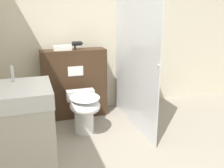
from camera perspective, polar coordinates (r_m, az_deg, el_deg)
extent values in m
cube|color=beige|center=(3.99, -5.23, 11.67)|extent=(8.00, 0.06, 2.50)
cube|color=#3D2819|center=(3.82, -8.56, 0.11)|extent=(0.95, 0.29, 1.03)
cube|color=white|center=(3.62, -8.31, 2.93)|extent=(0.22, 0.01, 0.14)
cube|color=silver|center=(3.40, 4.91, 7.41)|extent=(0.01, 1.51, 2.10)
sphere|color=#B2B2B7|center=(2.77, 10.73, 4.17)|extent=(0.04, 0.04, 0.04)
cylinder|color=white|center=(3.39, -6.40, -7.79)|extent=(0.25, 0.25, 0.39)
ellipsoid|color=white|center=(3.23, -6.21, -4.89)|extent=(0.39, 0.49, 0.21)
ellipsoid|color=white|center=(3.19, -6.27, -2.99)|extent=(0.38, 0.48, 0.02)
cube|color=white|center=(3.47, -7.23, -2.48)|extent=(0.38, 0.14, 0.14)
cube|color=beige|center=(2.32, -20.28, -14.13)|extent=(0.58, 0.55, 0.88)
cube|color=white|center=(2.12, -21.63, -2.29)|extent=(0.59, 0.56, 0.13)
cylinder|color=silver|center=(2.23, -21.80, 2.14)|extent=(0.02, 0.02, 0.14)
cylinder|color=black|center=(3.67, -8.07, 9.16)|extent=(0.14, 0.06, 0.06)
cone|color=black|center=(3.68, -6.79, 9.24)|extent=(0.03, 0.05, 0.05)
cylinder|color=black|center=(3.67, -8.46, 8.39)|extent=(0.03, 0.03, 0.08)
cube|color=white|center=(3.67, -11.27, 8.12)|extent=(0.25, 0.14, 0.07)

